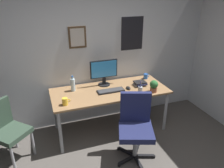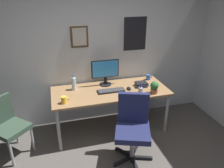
{
  "view_description": "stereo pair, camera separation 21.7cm",
  "coord_description": "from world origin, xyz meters",
  "px_view_note": "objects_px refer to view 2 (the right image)",
  "views": [
    {
      "loc": [
        -0.86,
        -1.31,
        2.25
      ],
      "look_at": [
        0.17,
        1.58,
        0.89
      ],
      "focal_mm": 35.04,
      "sensor_mm": 36.0,
      "label": 1
    },
    {
      "loc": [
        -0.65,
        -1.37,
        2.25
      ],
      "look_at": [
        0.17,
        1.58,
        0.89
      ],
      "focal_mm": 35.04,
      "sensor_mm": 36.0,
      "label": 2
    }
  ],
  "objects_px": {
    "pen_cup": "(141,90)",
    "book_stack_left": "(141,84)",
    "office_chair": "(133,125)",
    "coffee_mug_near": "(148,77)",
    "computer_mouse": "(129,88)",
    "coffee_mug_far": "(64,100)",
    "monitor": "(105,71)",
    "side_chair": "(7,124)",
    "keyboard": "(111,91)",
    "potted_plant": "(154,87)",
    "water_bottle": "(74,84)"
  },
  "relations": [
    {
      "from": "side_chair",
      "to": "keyboard",
      "type": "relative_size",
      "value": 2.03
    },
    {
      "from": "computer_mouse",
      "to": "potted_plant",
      "type": "relative_size",
      "value": 0.56
    },
    {
      "from": "water_bottle",
      "to": "potted_plant",
      "type": "relative_size",
      "value": 1.29
    },
    {
      "from": "pen_cup",
      "to": "coffee_mug_far",
      "type": "bearing_deg",
      "value": 179.88
    },
    {
      "from": "side_chair",
      "to": "book_stack_left",
      "type": "distance_m",
      "value": 2.12
    },
    {
      "from": "coffee_mug_far",
      "to": "potted_plant",
      "type": "bearing_deg",
      "value": -2.06
    },
    {
      "from": "water_bottle",
      "to": "pen_cup",
      "type": "xyz_separation_m",
      "value": [
        0.98,
        -0.42,
        -0.05
      ]
    },
    {
      "from": "office_chair",
      "to": "book_stack_left",
      "type": "relative_size",
      "value": 4.71
    },
    {
      "from": "water_bottle",
      "to": "coffee_mug_far",
      "type": "relative_size",
      "value": 2.15
    },
    {
      "from": "coffee_mug_near",
      "to": "keyboard",
      "type": "bearing_deg",
      "value": -159.29
    },
    {
      "from": "monitor",
      "to": "side_chair",
      "type": "bearing_deg",
      "value": -164.83
    },
    {
      "from": "keyboard",
      "to": "coffee_mug_near",
      "type": "bearing_deg",
      "value": 20.71
    },
    {
      "from": "keyboard",
      "to": "water_bottle",
      "type": "distance_m",
      "value": 0.61
    },
    {
      "from": "coffee_mug_far",
      "to": "potted_plant",
      "type": "relative_size",
      "value": 0.6
    },
    {
      "from": "coffee_mug_far",
      "to": "side_chair",
      "type": "bearing_deg",
      "value": 176.0
    },
    {
      "from": "pen_cup",
      "to": "book_stack_left",
      "type": "xyz_separation_m",
      "value": [
        0.12,
        0.25,
        -0.02
      ]
    },
    {
      "from": "monitor",
      "to": "water_bottle",
      "type": "height_order",
      "value": "monitor"
    },
    {
      "from": "side_chair",
      "to": "coffee_mug_near",
      "type": "distance_m",
      "value": 2.38
    },
    {
      "from": "keyboard",
      "to": "coffee_mug_far",
      "type": "bearing_deg",
      "value": -165.71
    },
    {
      "from": "side_chair",
      "to": "coffee_mug_near",
      "type": "bearing_deg",
      "value": 10.36
    },
    {
      "from": "office_chair",
      "to": "pen_cup",
      "type": "xyz_separation_m",
      "value": [
        0.3,
        0.48,
        0.26
      ]
    },
    {
      "from": "potted_plant",
      "to": "keyboard",
      "type": "bearing_deg",
      "value": 159.19
    },
    {
      "from": "side_chair",
      "to": "computer_mouse",
      "type": "height_order",
      "value": "side_chair"
    },
    {
      "from": "water_bottle",
      "to": "book_stack_left",
      "type": "relative_size",
      "value": 1.25
    },
    {
      "from": "monitor",
      "to": "coffee_mug_far",
      "type": "xyz_separation_m",
      "value": [
        -0.72,
        -0.47,
        -0.19
      ]
    },
    {
      "from": "office_chair",
      "to": "coffee_mug_far",
      "type": "distance_m",
      "value": 1.03
    },
    {
      "from": "water_bottle",
      "to": "pen_cup",
      "type": "height_order",
      "value": "water_bottle"
    },
    {
      "from": "monitor",
      "to": "computer_mouse",
      "type": "xyz_separation_m",
      "value": [
        0.32,
        -0.29,
        -0.22
      ]
    },
    {
      "from": "side_chair",
      "to": "monitor",
      "type": "distance_m",
      "value": 1.66
    },
    {
      "from": "computer_mouse",
      "to": "potted_plant",
      "type": "height_order",
      "value": "potted_plant"
    },
    {
      "from": "office_chair",
      "to": "coffee_mug_near",
      "type": "relative_size",
      "value": 8.48
    },
    {
      "from": "office_chair",
      "to": "monitor",
      "type": "relative_size",
      "value": 2.07
    },
    {
      "from": "office_chair",
      "to": "monitor",
      "type": "distance_m",
      "value": 1.06
    },
    {
      "from": "keyboard",
      "to": "monitor",
      "type": "bearing_deg",
      "value": 94.19
    },
    {
      "from": "computer_mouse",
      "to": "side_chair",
      "type": "bearing_deg",
      "value": -176.13
    },
    {
      "from": "computer_mouse",
      "to": "water_bottle",
      "type": "height_order",
      "value": "water_bottle"
    },
    {
      "from": "office_chair",
      "to": "computer_mouse",
      "type": "xyz_separation_m",
      "value": [
        0.17,
        0.66,
        0.23
      ]
    },
    {
      "from": "office_chair",
      "to": "computer_mouse",
      "type": "bearing_deg",
      "value": 75.26
    },
    {
      "from": "computer_mouse",
      "to": "pen_cup",
      "type": "bearing_deg",
      "value": -56.53
    },
    {
      "from": "computer_mouse",
      "to": "coffee_mug_far",
      "type": "relative_size",
      "value": 0.94
    },
    {
      "from": "monitor",
      "to": "coffee_mug_far",
      "type": "relative_size",
      "value": 3.92
    },
    {
      "from": "monitor",
      "to": "office_chair",
      "type": "bearing_deg",
      "value": -81.26
    },
    {
      "from": "computer_mouse",
      "to": "water_bottle",
      "type": "xyz_separation_m",
      "value": [
        -0.85,
        0.23,
        0.09
      ]
    },
    {
      "from": "pen_cup",
      "to": "book_stack_left",
      "type": "bearing_deg",
      "value": 64.8
    },
    {
      "from": "coffee_mug_near",
      "to": "office_chair",
      "type": "bearing_deg",
      "value": -123.91
    },
    {
      "from": "monitor",
      "to": "coffee_mug_near",
      "type": "bearing_deg",
      "value": 0.72
    },
    {
      "from": "office_chair",
      "to": "coffee_mug_far",
      "type": "bearing_deg",
      "value": 151.03
    },
    {
      "from": "side_chair",
      "to": "coffee_mug_near",
      "type": "relative_size",
      "value": 7.81
    },
    {
      "from": "office_chair",
      "to": "water_bottle",
      "type": "relative_size",
      "value": 3.76
    },
    {
      "from": "computer_mouse",
      "to": "coffee_mug_near",
      "type": "bearing_deg",
      "value": 32.38
    }
  ]
}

